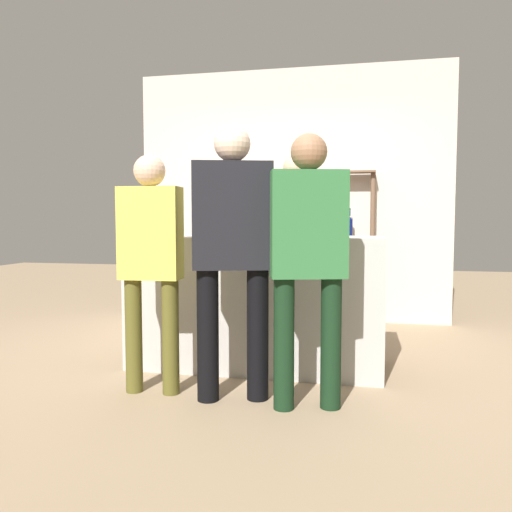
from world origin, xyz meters
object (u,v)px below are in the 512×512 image
counter_bottle_2 (315,218)px  ice_bucket (215,222)px  wine_glass (279,220)px  customer_right (308,250)px  counter_bottle_0 (267,219)px  server_behind_counter (295,234)px  counter_bottle_1 (209,217)px  cork_jar (281,228)px  customer_center (233,242)px  customer_left (151,254)px

counter_bottle_2 → ice_bucket: size_ratio=1.60×
wine_glass → customer_right: (0.34, -1.01, -0.17)m
counter_bottle_0 → wine_glass: size_ratio=2.11×
ice_bucket → server_behind_counter: (0.53, 0.74, -0.11)m
counter_bottle_2 → customer_right: size_ratio=0.21×
counter_bottle_1 → server_behind_counter: server_behind_counter is taller
cork_jar → counter_bottle_0: bearing=156.2°
customer_right → wine_glass: bearing=3.5°
server_behind_counter → counter_bottle_2: bearing=-0.0°
ice_bucket → cork_jar: bearing=-5.0°
customer_center → cork_jar: bearing=-30.6°
customer_center → counter_bottle_1: bearing=14.9°
server_behind_counter → customer_left: size_ratio=1.11×
counter_bottle_0 → customer_left: 0.99m
customer_right → server_behind_counter: 1.57m
wine_glass → customer_left: size_ratio=0.11×
wine_glass → cork_jar: 0.26m
wine_glass → customer_left: customer_left is taller
customer_right → customer_left: (-1.02, 0.07, -0.04)m
counter_bottle_0 → counter_bottle_1: 0.45m
wine_glass → ice_bucket: ice_bucket is taller
customer_center → customer_right: (0.47, -0.05, -0.04)m
customer_center → customer_right: bearing=-112.0°
counter_bottle_0 → ice_bucket: bearing=-179.3°
customer_right → server_behind_counter: server_behind_counter is taller
counter_bottle_0 → server_behind_counter: (0.12, 0.74, -0.14)m
customer_right → customer_left: size_ratio=1.06×
counter_bottle_2 → customer_left: 1.18m
counter_bottle_0 → customer_left: bearing=-129.8°
wine_glass → customer_center: bearing=-97.8°
counter_bottle_0 → cork_jar: size_ratio=2.64×
counter_bottle_1 → customer_right: bearing=-36.9°
ice_bucket → customer_left: bearing=-105.7°
cork_jar → customer_left: customer_left is taller
wine_glass → customer_right: 1.08m
counter_bottle_1 → wine_glass: bearing=42.4°
customer_center → customer_right: 0.47m
counter_bottle_2 → counter_bottle_0: bearing=159.0°
counter_bottle_1 → cork_jar: counter_bottle_1 is taller
cork_jar → counter_bottle_1: bearing=-162.0°
cork_jar → ice_bucket: bearing=175.0°
counter_bottle_0 → counter_bottle_2: bearing=-21.0°
counter_bottle_0 → ice_bucket: counter_bottle_0 is taller
counter_bottle_0 → customer_left: (-0.62, -0.74, -0.23)m
counter_bottle_2 → customer_right: 0.69m
server_behind_counter → customer_center: bearing=-23.6°
server_behind_counter → customer_left: (-0.74, -1.48, -0.09)m
ice_bucket → customer_center: bearing=-65.8°
cork_jar → server_behind_counter: size_ratio=0.08×
cork_jar → server_behind_counter: 0.79m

